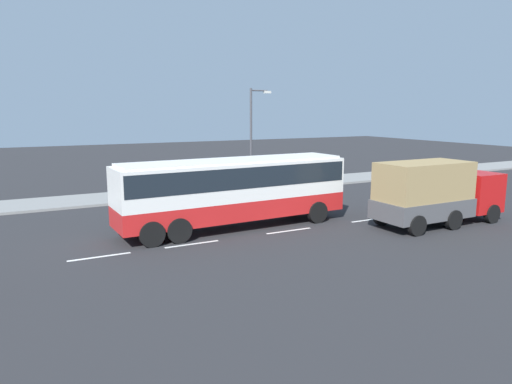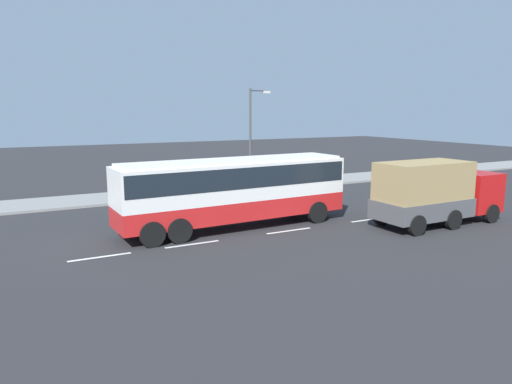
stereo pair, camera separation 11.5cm
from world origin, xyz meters
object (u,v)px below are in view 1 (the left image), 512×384
Objects in this scene: coach_bus at (235,186)px; pedestrian_near_curb at (269,173)px; street_lamp at (253,132)px; cargo_truck at (436,192)px; pedestrian_at_crossing at (226,174)px.

pedestrian_near_curb is at bearing 51.10° from coach_bus.
cargo_truck is at bearing -74.50° from street_lamp.
coach_bus is at bearing 40.74° from pedestrian_near_curb.
coach_bus is 10.65m from street_lamp.
street_lamp is at bearing 55.73° from coach_bus.
pedestrian_at_crossing reaches higher than pedestrian_near_curb.
pedestrian_near_curb is at bearing 43.45° from pedestrian_at_crossing.
street_lamp reaches higher than coach_bus.
pedestrian_at_crossing is at bearing -18.80° from pedestrian_near_curb.
coach_bus is 12.76m from pedestrian_near_curb.
cargo_truck is 4.27× the size of pedestrian_at_crossing.
pedestrian_near_curb is at bearing 95.74° from cargo_truck.
pedestrian_near_curb is 0.94× the size of pedestrian_at_crossing.
coach_bus is 1.63× the size of cargo_truck.
pedestrian_at_crossing is 0.24× the size of street_lamp.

